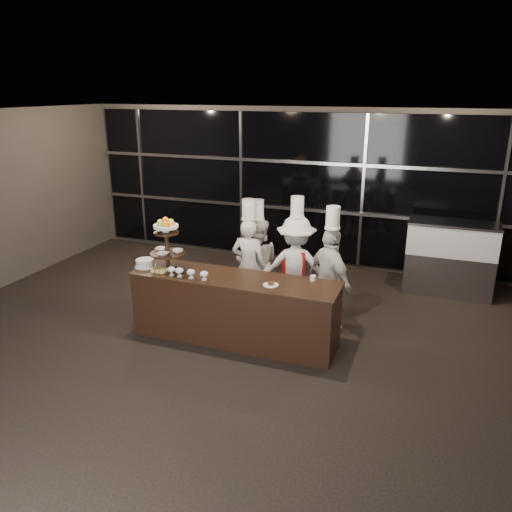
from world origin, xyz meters
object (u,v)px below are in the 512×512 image
(chef_b, at_px, (258,262))
(chef_a, at_px, (249,264))
(chef_d, at_px, (330,279))
(display_stand, at_px, (167,240))
(display_case, at_px, (450,254))
(chef_c, at_px, (296,267))
(buffet_counter, at_px, (235,308))
(layer_cake, at_px, (145,263))

(chef_b, bearing_deg, chef_a, -102.97)
(chef_a, distance_m, chef_d, 1.33)
(display_stand, bearing_deg, chef_b, 53.80)
(display_case, distance_m, chef_a, 3.43)
(display_stand, height_order, chef_a, chef_a)
(chef_b, height_order, chef_c, chef_c)
(buffet_counter, bearing_deg, layer_cake, -177.86)
(layer_cake, xyz_separation_m, chef_a, (1.17, 1.02, -0.20))
(buffet_counter, xyz_separation_m, display_stand, (-1.00, -0.00, 0.87))
(chef_b, bearing_deg, chef_d, -20.83)
(layer_cake, bearing_deg, chef_c, 29.91)
(display_case, height_order, chef_d, chef_d)
(chef_d, bearing_deg, chef_b, 159.17)
(chef_c, bearing_deg, buffet_counter, -118.20)
(display_stand, distance_m, chef_d, 2.33)
(display_case, xyz_separation_m, chef_c, (-2.17, -1.76, 0.10))
(chef_a, bearing_deg, layer_cake, -138.86)
(buffet_counter, xyz_separation_m, chef_c, (0.56, 1.04, 0.32))
(buffet_counter, distance_m, chef_c, 1.22)
(display_case, height_order, chef_a, chef_a)
(display_stand, relative_size, layer_cake, 2.48)
(display_case, bearing_deg, chef_d, -127.55)
(display_case, relative_size, chef_d, 0.78)
(layer_cake, height_order, chef_d, chef_d)
(chef_b, height_order, chef_d, chef_d)
(display_stand, relative_size, chef_c, 0.40)
(display_stand, height_order, chef_b, chef_b)
(chef_b, bearing_deg, display_stand, -126.20)
(buffet_counter, height_order, display_stand, display_stand)
(chef_a, height_order, chef_c, chef_c)
(buffet_counter, height_order, chef_b, chef_b)
(chef_c, bearing_deg, chef_d, -27.57)
(display_case, relative_size, chef_c, 0.77)
(buffet_counter, relative_size, layer_cake, 9.47)
(display_stand, height_order, chef_c, chef_c)
(display_case, relative_size, chef_a, 0.80)
(chef_d, bearing_deg, display_stand, -161.02)
(display_stand, relative_size, display_case, 0.52)
(display_stand, height_order, chef_d, chef_d)
(chef_a, height_order, chef_d, chef_d)
(chef_c, bearing_deg, display_case, 39.07)
(layer_cake, height_order, display_case, display_case)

